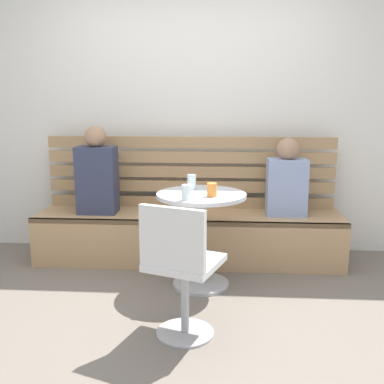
% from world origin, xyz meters
% --- Properties ---
extents(ground, '(8.00, 8.00, 0.00)m').
position_xyz_m(ground, '(0.00, 0.00, 0.00)').
color(ground, '#70665B').
extents(back_wall, '(5.20, 0.10, 2.90)m').
position_xyz_m(back_wall, '(0.00, 1.64, 1.45)').
color(back_wall, silver).
rests_on(back_wall, ground).
extents(booth_bench, '(2.70, 0.52, 0.44)m').
position_xyz_m(booth_bench, '(0.00, 1.20, 0.22)').
color(booth_bench, tan).
rests_on(booth_bench, ground).
extents(booth_backrest, '(2.65, 0.04, 0.66)m').
position_xyz_m(booth_backrest, '(0.00, 1.44, 0.78)').
color(booth_backrest, '#A68157').
rests_on(booth_backrest, booth_bench).
extents(cafe_table, '(0.68, 0.68, 0.74)m').
position_xyz_m(cafe_table, '(0.14, 0.67, 0.52)').
color(cafe_table, '#ADADB2').
rests_on(cafe_table, ground).
extents(white_chair, '(0.51, 0.51, 0.85)m').
position_xyz_m(white_chair, '(0.05, -0.14, 0.46)').
color(white_chair, '#ADADB2').
rests_on(white_chair, ground).
extents(person_adult, '(0.34, 0.22, 0.77)m').
position_xyz_m(person_adult, '(-0.81, 1.19, 0.79)').
color(person_adult, '#333851').
rests_on(person_adult, booth_bench).
extents(person_child_left, '(0.34, 0.22, 0.68)m').
position_xyz_m(person_child_left, '(0.86, 1.22, 0.74)').
color(person_child_left, '#8C9EC6').
rests_on(person_child_left, booth_bench).
extents(cup_glass_tall, '(0.07, 0.07, 0.12)m').
position_xyz_m(cup_glass_tall, '(0.06, 0.81, 0.80)').
color(cup_glass_tall, silver).
rests_on(cup_glass_tall, cafe_table).
extents(cup_water_clear, '(0.07, 0.07, 0.11)m').
position_xyz_m(cup_water_clear, '(0.05, 0.42, 0.80)').
color(cup_water_clear, white).
rests_on(cup_water_clear, cafe_table).
extents(cup_tumbler_orange, '(0.07, 0.07, 0.10)m').
position_xyz_m(cup_tumbler_orange, '(0.22, 0.55, 0.79)').
color(cup_tumbler_orange, orange).
rests_on(cup_tumbler_orange, cafe_table).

